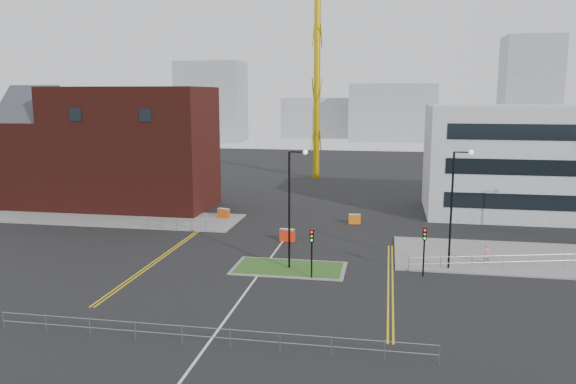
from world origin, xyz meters
TOP-DOWN VIEW (x-y plane):
  - ground at (0.00, 0.00)m, footprint 200.00×200.00m
  - pavement_left at (-20.00, 22.00)m, footprint 28.00×8.00m
  - pavement_right at (22.00, 14.00)m, footprint 24.00×10.00m
  - island_kerb at (2.00, 8.00)m, footprint 8.60×4.60m
  - grass_island at (2.00, 8.00)m, footprint 8.00×4.00m
  - brick_building at (-22.97, 28.00)m, footprint 24.20×10.07m
  - office_block at (26.01, 31.97)m, footprint 25.00×12.20m
  - tower_crane at (3.72, 54.78)m, footprint 53.00×3.02m
  - streetlamp_island at (2.22, 8.00)m, footprint 1.46×0.36m
  - streetlamp_right_near at (14.22, 10.00)m, footprint 1.46×0.36m
  - traffic_light_island at (4.00, 5.98)m, footprint 0.28×0.33m
  - traffic_light_right at (12.00, 7.98)m, footprint 0.28×0.33m
  - railing_front at (0.00, -6.00)m, footprint 24.05×0.05m
  - railing_left at (-11.00, 18.00)m, footprint 6.05×0.05m
  - railing_right at (20.50, 11.50)m, footprint 19.05×5.05m
  - centre_line at (0.00, 2.00)m, footprint 0.15×30.00m
  - yellow_left_a at (-9.00, 10.00)m, footprint 0.12×24.00m
  - yellow_left_b at (-8.70, 10.00)m, footprint 0.12×24.00m
  - yellow_right_a at (9.50, 6.00)m, footprint 0.12×20.00m
  - yellow_right_b at (9.80, 6.00)m, footprint 0.12×20.00m
  - skyline_a at (-40.00, 120.00)m, footprint 18.00×12.00m
  - skyline_b at (10.00, 130.00)m, footprint 24.00×12.00m
  - skyline_c at (45.00, 125.00)m, footprint 14.00×12.00m
  - skyline_d at (-8.00, 140.00)m, footprint 30.00×12.00m
  - pedestrian at (17.06, 11.71)m, footprint 0.74×0.63m
  - barrier_left at (-8.00, 24.00)m, footprint 1.39×0.82m
  - barrier_mid at (0.40, 16.00)m, footprint 1.39×0.61m
  - barrier_right at (6.00, 24.00)m, footprint 1.25×0.54m

SIDE VIEW (x-z plane):
  - ground at x=0.00m, z-range 0.00..0.00m
  - centre_line at x=0.00m, z-range 0.00..0.01m
  - yellow_left_a at x=-9.00m, z-range 0.00..0.01m
  - yellow_left_b at x=-8.70m, z-range 0.00..0.01m
  - yellow_right_a at x=9.50m, z-range 0.00..0.01m
  - yellow_right_b at x=9.80m, z-range 0.00..0.01m
  - island_kerb at x=2.00m, z-range 0.00..0.08m
  - pavement_left at x=-20.00m, z-range 0.00..0.12m
  - pavement_right at x=22.00m, z-range 0.00..0.12m
  - grass_island at x=2.00m, z-range 0.00..0.12m
  - barrier_right at x=6.00m, z-range 0.04..1.06m
  - barrier_left at x=-8.00m, z-range 0.05..1.16m
  - barrier_mid at x=0.40m, z-range 0.05..1.19m
  - railing_left at x=-11.00m, z-range 0.19..1.29m
  - railing_right at x=20.50m, z-range 0.23..1.33m
  - railing_front at x=0.00m, z-range 0.23..1.33m
  - pedestrian at x=17.06m, z-range 0.00..1.71m
  - traffic_light_island at x=4.00m, z-range 0.74..4.39m
  - traffic_light_right at x=12.00m, z-range 0.74..4.39m
  - streetlamp_island at x=2.22m, z-range 0.82..10.00m
  - streetlamp_right_near at x=14.22m, z-range 0.82..10.00m
  - skyline_d at x=-8.00m, z-range 0.00..12.00m
  - office_block at x=26.01m, z-range 0.00..12.00m
  - brick_building at x=-22.97m, z-range -0.27..13.97m
  - skyline_b at x=10.00m, z-range 0.00..16.00m
  - skyline_a at x=-40.00m, z-range 0.00..22.00m
  - skyline_c at x=45.00m, z-range 0.00..28.00m
  - tower_crane at x=3.72m, z-range 7.39..46.47m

